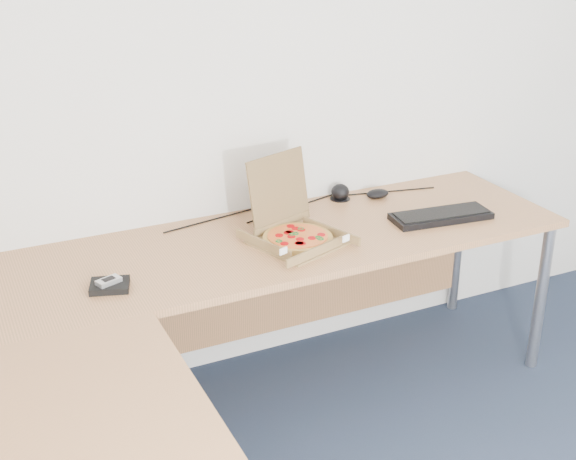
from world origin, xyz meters
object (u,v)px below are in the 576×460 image
pizza_box (296,233)px  drinking_glass (291,199)px  wallet (110,286)px  desk (226,315)px  keyboard (441,216)px

pizza_box → drinking_glass: pizza_box is taller
drinking_glass → wallet: drinking_glass is taller
drinking_glass → wallet: bearing=-158.0°
desk → drinking_glass: drinking_glass is taller
pizza_box → desk: bearing=-158.7°
desk → keyboard: (1.09, 0.32, 0.04)m
desk → drinking_glass: 0.86m
wallet → desk: bearing=-25.9°
pizza_box → keyboard: 0.65m
pizza_box → drinking_glass: (0.11, 0.27, 0.03)m
wallet → drinking_glass: bearing=39.9°
drinking_glass → keyboard: size_ratio=0.32×
keyboard → wallet: size_ratio=3.19×
desk → wallet: size_ratio=18.78×
pizza_box → keyboard: pizza_box is taller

